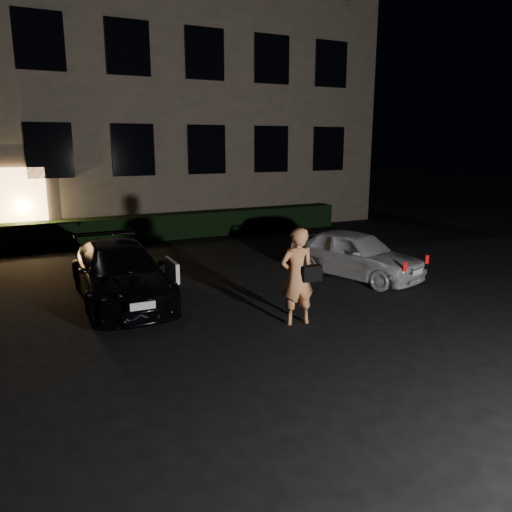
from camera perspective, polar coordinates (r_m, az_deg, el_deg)
name	(u,v)px	position (r m, az deg, el deg)	size (l,w,h in m)	color
ground	(306,358)	(7.87, 5.71, -11.48)	(80.00, 80.00, 0.00)	black
building	(106,70)	(21.58, -16.82, 19.65)	(20.00, 8.11, 12.00)	brown
hedge	(141,228)	(17.23, -13.06, 3.09)	(15.00, 0.70, 0.85)	black
sedan	(120,273)	(10.73, -15.27, -1.85)	(1.82, 4.24, 1.19)	black
hatch	(355,254)	(12.42, 11.25, 0.24)	(2.35, 3.67, 1.16)	silver
man	(298,276)	(8.99, 4.78, -2.31)	(0.74, 0.49, 1.78)	#E28D55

